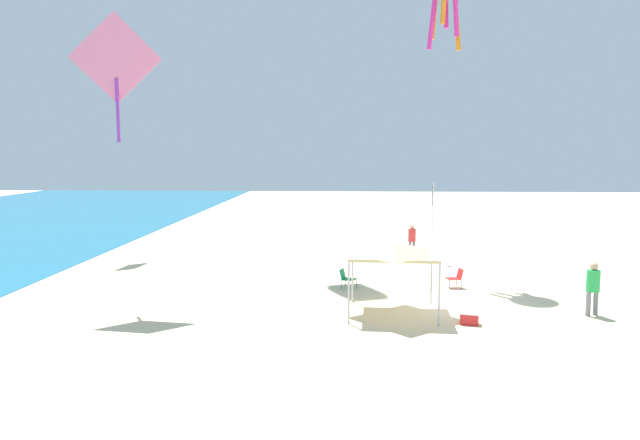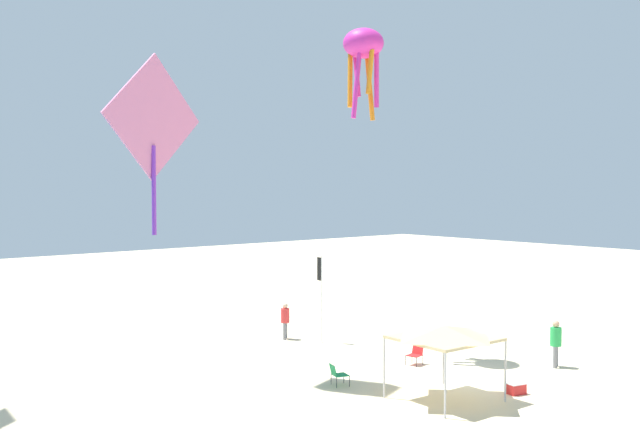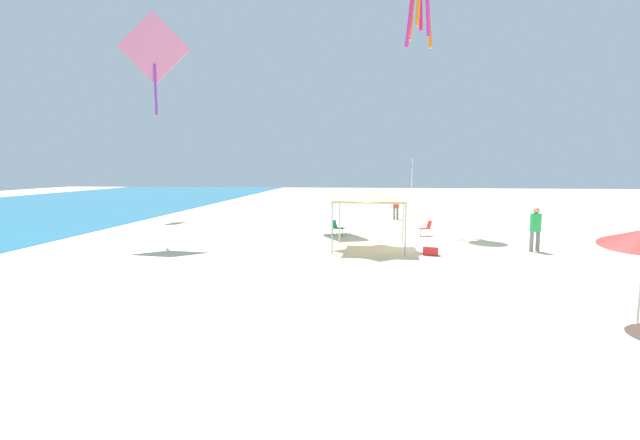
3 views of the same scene
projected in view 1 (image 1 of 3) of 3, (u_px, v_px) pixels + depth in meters
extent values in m
cube|color=beige|center=(465.00, 310.00, 21.70)|extent=(120.00, 120.00, 0.10)
cylinder|color=#B7B7BC|center=(439.00, 295.00, 19.38)|extent=(0.07, 0.07, 2.10)
cylinder|color=#B7B7BC|center=(431.00, 277.00, 22.21)|extent=(0.07, 0.07, 2.10)
cylinder|color=#B7B7BC|center=(349.00, 293.00, 19.67)|extent=(0.07, 0.07, 2.10)
cylinder|color=#B7B7BC|center=(352.00, 275.00, 22.50)|extent=(0.07, 0.07, 2.10)
cube|color=#D1B784|center=(393.00, 254.00, 20.80)|extent=(3.08, 3.20, 0.10)
pyramid|color=#D1B784|center=(393.00, 247.00, 20.78)|extent=(3.02, 3.14, 0.38)
cylinder|color=black|center=(353.00, 286.00, 24.40)|extent=(0.02, 0.02, 0.40)
cylinder|color=black|center=(357.00, 283.00, 24.89)|extent=(0.02, 0.02, 0.40)
cylinder|color=black|center=(341.00, 285.00, 24.59)|extent=(0.02, 0.02, 0.40)
cylinder|color=black|center=(345.00, 282.00, 25.07)|extent=(0.02, 0.02, 0.40)
cube|color=#198C4C|center=(349.00, 279.00, 24.71)|extent=(0.66, 0.66, 0.03)
cube|color=#198C4C|center=(343.00, 274.00, 24.79)|extent=(0.51, 0.28, 0.41)
cylinder|color=black|center=(445.00, 282.00, 25.08)|extent=(0.02, 0.02, 0.40)
cylinder|color=black|center=(450.00, 285.00, 24.57)|extent=(0.02, 0.02, 0.40)
cylinder|color=black|center=(457.00, 282.00, 25.16)|extent=(0.02, 0.02, 0.40)
cylinder|color=black|center=(461.00, 284.00, 24.65)|extent=(0.02, 0.02, 0.40)
cube|color=red|center=(453.00, 279.00, 24.84)|extent=(0.61, 0.61, 0.03)
cube|color=red|center=(460.00, 274.00, 24.86)|extent=(0.51, 0.23, 0.41)
cube|color=red|center=(469.00, 319.00, 19.71)|extent=(0.53, 0.68, 0.36)
cube|color=white|center=(470.00, 313.00, 19.69)|extent=(0.55, 0.70, 0.04)
cylinder|color=silver|center=(433.00, 223.00, 30.37)|extent=(0.06, 0.06, 4.13)
cube|color=black|center=(433.00, 195.00, 30.38)|extent=(0.30, 0.02, 1.10)
cylinder|color=slate|center=(410.00, 249.00, 32.22)|extent=(0.16, 0.16, 0.80)
cylinder|color=slate|center=(414.00, 248.00, 32.42)|extent=(0.16, 0.16, 0.80)
cylinder|color=red|center=(412.00, 235.00, 32.23)|extent=(0.42, 0.42, 0.69)
sphere|color=beige|center=(412.00, 227.00, 32.17)|extent=(0.26, 0.26, 0.26)
cylinder|color=slate|center=(588.00, 304.00, 20.64)|extent=(0.17, 0.17, 0.87)
cylinder|color=slate|center=(596.00, 303.00, 20.77)|extent=(0.17, 0.17, 0.87)
cylinder|color=green|center=(593.00, 281.00, 20.61)|extent=(0.46, 0.46, 0.76)
sphere|color=tan|center=(594.00, 266.00, 20.54)|extent=(0.28, 0.28, 0.28)
cylinder|color=#E02D9E|center=(446.00, 8.00, 26.84)|extent=(0.39, 0.25, 1.89)
cylinder|color=orange|center=(434.00, 13.00, 26.74)|extent=(0.37, 0.38, 2.42)
cylinder|color=#E02D9E|center=(433.00, 16.00, 26.22)|extent=(0.29, 0.49, 2.93)
cylinder|color=orange|center=(444.00, 2.00, 25.75)|extent=(0.39, 0.25, 1.89)
cylinder|color=#E02D9E|center=(456.00, 8.00, 25.91)|extent=(0.37, 0.38, 2.42)
cylinder|color=orange|center=(456.00, 17.00, 26.49)|extent=(0.29, 0.49, 2.93)
cube|color=pink|center=(116.00, 58.00, 21.79)|extent=(0.89, 3.25, 3.34)
cylinder|color=purple|center=(118.00, 110.00, 22.02)|extent=(0.12, 0.12, 2.36)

